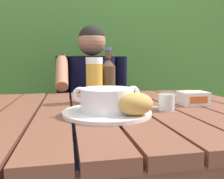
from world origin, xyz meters
name	(u,v)px	position (x,y,z in m)	size (l,w,h in m)	color
dining_table	(121,134)	(0.00, 0.00, 0.66)	(1.11, 0.92, 0.77)	brown
hedge_backdrop	(91,41)	(0.04, 1.50, 1.15)	(2.96, 0.85, 2.73)	#467C33
chair_near_diner	(90,119)	(-0.03, 0.90, 0.49)	(0.44, 0.46, 1.00)	brown
person_eating	(93,97)	(-0.03, 0.69, 0.70)	(0.48, 0.47, 1.18)	black
serving_plate	(107,112)	(-0.07, -0.11, 0.77)	(0.29, 0.29, 0.01)	white
soup_bowl	(107,99)	(-0.07, -0.11, 0.82)	(0.23, 0.18, 0.08)	white
bread_roll	(134,104)	(0.00, -0.19, 0.81)	(0.12, 0.09, 0.07)	tan
beer_glass	(94,80)	(-0.09, 0.13, 0.86)	(0.07, 0.07, 0.19)	gold
beer_bottle	(108,79)	(-0.02, 0.16, 0.86)	(0.06, 0.06, 0.24)	#48301C
water_glass_small	(166,102)	(0.15, -0.08, 0.79)	(0.06, 0.06, 0.06)	silver
butter_tub	(193,98)	(0.30, -0.01, 0.79)	(0.11, 0.08, 0.05)	white
table_knife	(148,107)	(0.09, -0.03, 0.77)	(0.17, 0.05, 0.01)	silver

